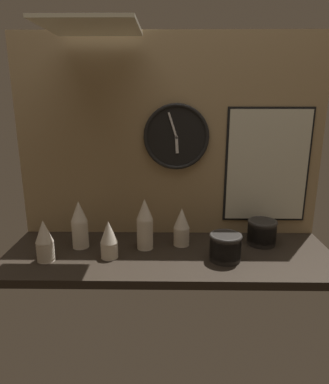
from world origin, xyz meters
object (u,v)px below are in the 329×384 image
cup_stack_center_right (182,227)px  cup_stack_center (146,224)px  bowl_stack_far_right (263,232)px  bowl_stack_right (226,246)px  cup_stack_left (80,224)px  wall_clock (177,137)px  cup_stack_far_left (45,241)px  menu_board (268,166)px  cup_stack_center_left (110,239)px

cup_stack_center_right → cup_stack_center: bearing=-166.9°
bowl_stack_far_right → bowl_stack_right: (-0.22, -0.18, 0.00)m
cup_stack_left → cup_stack_center_right: bearing=3.9°
bowl_stack_far_right → wall_clock: size_ratio=0.44×
cup_stack_center_right → bowl_stack_far_right: size_ratio=1.32×
cup_stack_center_right → bowl_stack_right: cup_stack_center_right is taller
cup_stack_center_right → cup_stack_far_left: bearing=-163.9°
menu_board → cup_stack_far_left: bearing=-162.7°
cup_stack_left → cup_stack_center_right: size_ratio=1.23×
cup_stack_center_left → cup_stack_far_left: bearing=-173.0°
cup_stack_center → cup_stack_far_left: size_ratio=1.31×
cup_stack_far_left → menu_board: bearing=17.3°
bowl_stack_far_right → menu_board: bearing=73.9°
cup_stack_center_left → wall_clock: 0.62m
wall_clock → cup_stack_left: bearing=-159.4°
cup_stack_left → cup_stack_center_right: cup_stack_left is taller
cup_stack_center → cup_stack_far_left: 0.48m
cup_stack_far_left → cup_stack_center_left: size_ratio=1.08×
bowl_stack_far_right → wall_clock: bearing=163.7°
cup_stack_center → cup_stack_far_left: bearing=-162.6°
cup_stack_left → menu_board: 1.02m
cup_stack_far_left → menu_board: 1.18m
cup_stack_center → cup_stack_center_left: bearing=-146.8°
cup_stack_center_right → wall_clock: wall_clock is taller
cup_stack_far_left → cup_stack_left: size_ratio=0.81×
cup_stack_far_left → bowl_stack_far_right: (1.05, 0.20, -0.03)m
cup_stack_center_right → wall_clock: 0.46m
bowl_stack_right → cup_stack_center_left: bearing=178.1°
cup_stack_left → menu_board: size_ratio=0.40×
bowl_stack_right → menu_board: menu_board is taller
cup_stack_far_left → cup_stack_center: bearing=17.4°
cup_stack_left → wall_clock: bearing=20.6°
menu_board → cup_stack_left: bearing=-168.9°
cup_stack_far_left → cup_stack_center_left: 0.29m
cup_stack_left → menu_board: menu_board is taller
bowl_stack_right → wall_clock: wall_clock is taller
cup_stack_far_left → cup_stack_center_right: 0.66m
cup_stack_center → cup_stack_center_left: 0.20m
cup_stack_center → wall_clock: 0.48m
cup_stack_far_left → bowl_stack_far_right: cup_stack_far_left is taller
bowl_stack_right → cup_stack_center_right: bearing=139.9°
cup_stack_center_right → menu_board: 0.56m
cup_stack_left → bowl_stack_right: cup_stack_left is taller
cup_stack_far_left → bowl_stack_right: size_ratio=1.32×
cup_stack_center_right → bowl_stack_right: size_ratio=1.32×
cup_stack_center_left → cup_stack_left: cup_stack_left is taller
bowl_stack_far_right → bowl_stack_right: size_ratio=1.00×
cup_stack_center → bowl_stack_far_right: 0.61m
cup_stack_far_left → bowl_stack_right: bearing=1.2°
cup_stack_center_left → cup_stack_left: size_ratio=0.75×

